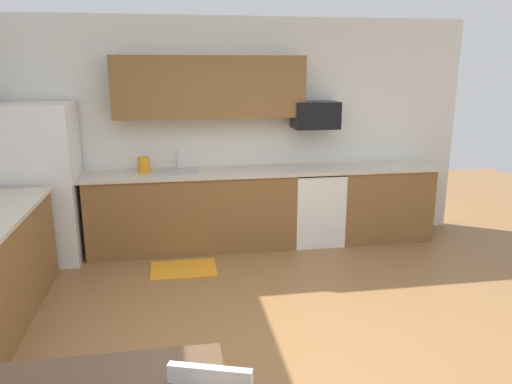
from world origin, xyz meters
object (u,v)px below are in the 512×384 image
(microwave, at_px, (315,115))
(kettle, at_px, (144,166))
(refrigerator, at_px, (42,184))
(oven_range, at_px, (315,206))

(microwave, distance_m, kettle, 2.12)
(kettle, bearing_deg, refrigerator, -173.23)
(refrigerator, height_order, kettle, refrigerator)
(refrigerator, bearing_deg, oven_range, 1.46)
(microwave, relative_size, kettle, 2.70)
(oven_range, relative_size, microwave, 1.69)
(oven_range, relative_size, kettle, 4.55)
(refrigerator, distance_m, oven_range, 3.17)
(refrigerator, relative_size, oven_range, 1.93)
(refrigerator, relative_size, kettle, 8.77)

